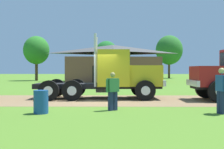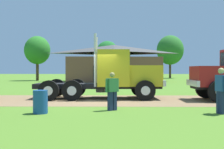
{
  "view_description": "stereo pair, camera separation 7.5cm",
  "coord_description": "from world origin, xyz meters",
  "px_view_note": "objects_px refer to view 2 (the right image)",
  "views": [
    {
      "loc": [
        1.13,
        -15.19,
        1.65
      ],
      "look_at": [
        0.98,
        0.59,
        1.4
      ],
      "focal_mm": 44.43,
      "sensor_mm": 36.0,
      "label": 1
    },
    {
      "loc": [
        1.21,
        -15.18,
        1.65
      ],
      "look_at": [
        0.98,
        0.59,
        1.4
      ],
      "focal_mm": 44.43,
      "sensor_mm": 36.0,
      "label": 2
    }
  ],
  "objects_px": {
    "visitor_walking_mid": "(221,89)",
    "visitor_by_barrel": "(112,90)",
    "truck_foreground_white": "(115,76)",
    "steel_barrel": "(40,102)",
    "shed_building": "(114,64)"
  },
  "relations": [
    {
      "from": "truck_foreground_white",
      "to": "visitor_by_barrel",
      "type": "xyz_separation_m",
      "value": [
        -0.11,
        -4.76,
        -0.48
      ]
    },
    {
      "from": "truck_foreground_white",
      "to": "visitor_walking_mid",
      "type": "relative_size",
      "value": 4.26
    },
    {
      "from": "visitor_by_barrel",
      "to": "shed_building",
      "type": "height_order",
      "value": "shed_building"
    },
    {
      "from": "visitor_by_barrel",
      "to": "steel_barrel",
      "type": "relative_size",
      "value": 1.76
    },
    {
      "from": "steel_barrel",
      "to": "visitor_by_barrel",
      "type": "bearing_deg",
      "value": 17.11
    },
    {
      "from": "steel_barrel",
      "to": "shed_building",
      "type": "xyz_separation_m",
      "value": [
        2.53,
        29.71,
        2.12
      ]
    },
    {
      "from": "truck_foreground_white",
      "to": "steel_barrel",
      "type": "xyz_separation_m",
      "value": [
        -2.83,
        -5.6,
        -0.88
      ]
    },
    {
      "from": "visitor_by_barrel",
      "to": "truck_foreground_white",
      "type": "bearing_deg",
      "value": 88.69
    },
    {
      "from": "visitor_walking_mid",
      "to": "steel_barrel",
      "type": "bearing_deg",
      "value": -179.91
    },
    {
      "from": "truck_foreground_white",
      "to": "shed_building",
      "type": "distance_m",
      "value": 24.14
    },
    {
      "from": "visitor_walking_mid",
      "to": "visitor_by_barrel",
      "type": "bearing_deg",
      "value": 168.63
    },
    {
      "from": "visitor_walking_mid",
      "to": "visitor_by_barrel",
      "type": "distance_m",
      "value": 4.2
    },
    {
      "from": "visitor_walking_mid",
      "to": "shed_building",
      "type": "distance_m",
      "value": 30.05
    },
    {
      "from": "steel_barrel",
      "to": "shed_building",
      "type": "bearing_deg",
      "value": 85.14
    },
    {
      "from": "truck_foreground_white",
      "to": "visitor_by_barrel",
      "type": "relative_size",
      "value": 4.73
    }
  ]
}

